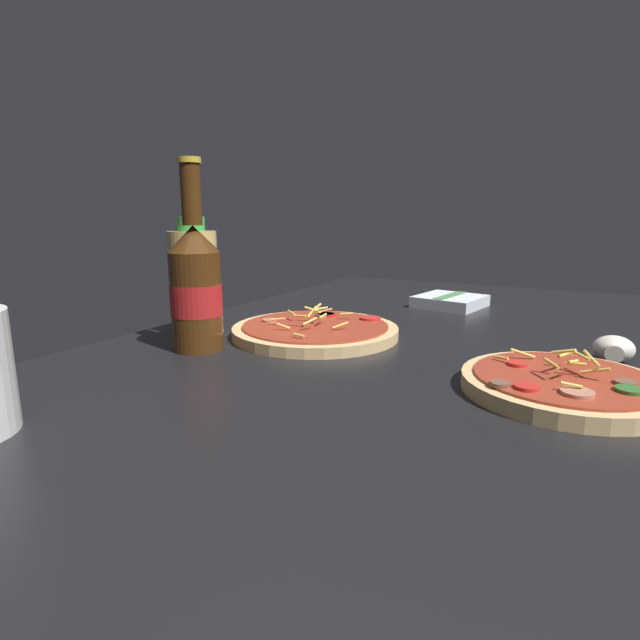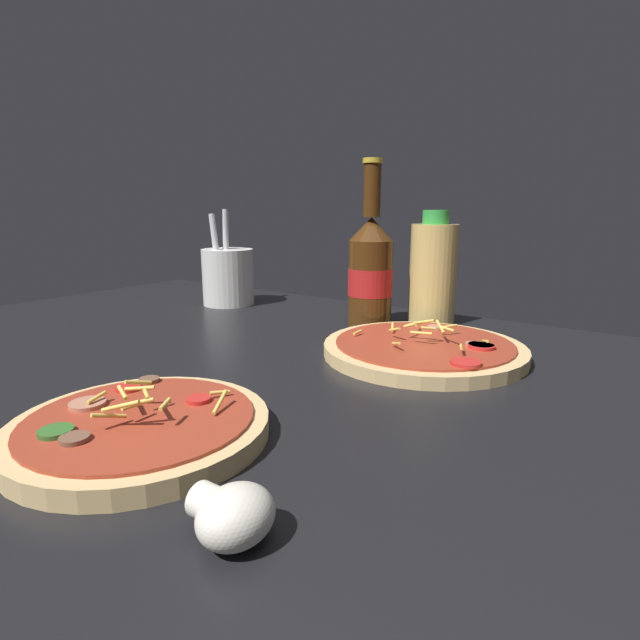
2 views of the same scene
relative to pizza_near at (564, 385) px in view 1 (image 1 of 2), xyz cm
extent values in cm
cube|color=black|center=(4.78, 21.08, -2.30)|extent=(160.00, 90.00, 2.50)
cylinder|color=tan|center=(0.05, 0.00, -0.15)|extent=(22.48, 22.48, 1.79)
cylinder|color=#9E3823|center=(0.05, 0.00, 0.90)|extent=(19.79, 19.79, 0.30)
cylinder|color=red|center=(-6.55, 3.34, 1.25)|extent=(2.55, 2.55, 0.40)
cylinder|color=brown|center=(-0.07, -5.81, 1.25)|extent=(2.31, 2.31, 0.40)
cylinder|color=brown|center=(-6.72, 5.96, 1.25)|extent=(2.12, 2.12, 0.40)
cylinder|color=#B7755B|center=(-5.88, -1.33, 1.25)|extent=(3.26, 3.26, 0.40)
cylinder|color=red|center=(1.67, 5.27, 1.25)|extent=(2.30, 2.30, 0.40)
cylinder|color=#336628|center=(-2.51, -6.00, 1.25)|extent=(2.76, 2.76, 0.40)
cylinder|color=#EFCC56|center=(-1.28, -0.60, 3.15)|extent=(2.43, 1.19, 0.68)
cylinder|color=#EFCC56|center=(1.19, -2.41, 3.10)|extent=(3.11, 1.93, 1.24)
cylinder|color=#EFCC56|center=(3.43, 0.21, 2.92)|extent=(1.18, 1.81, 0.51)
cylinder|color=#EFCC56|center=(1.83, -1.29, 3.18)|extent=(2.06, 2.16, 0.71)
cylinder|color=#EFCC56|center=(0.54, -0.93, 2.46)|extent=(0.44, 2.10, 0.46)
cylinder|color=#EFCC56|center=(2.49, 7.23, 1.53)|extent=(1.25, 1.86, 0.51)
cylinder|color=#EFCC56|center=(-5.34, -0.71, 1.79)|extent=(0.77, 2.12, 0.63)
cylinder|color=#EFCC56|center=(-0.42, 0.45, 3.94)|extent=(0.76, 2.43, 1.01)
cylinder|color=#EFCC56|center=(-1.76, 1.45, 2.80)|extent=(2.46, 1.83, 0.54)
cylinder|color=#EFCC56|center=(1.14, 0.10, 3.35)|extent=(2.94, 1.92, 0.68)
cylinder|color=#EFCC56|center=(4.72, 5.08, 1.80)|extent=(1.62, 3.00, 1.32)
cylinder|color=#EFCC56|center=(-0.02, -2.81, 2.09)|extent=(0.83, 2.93, 1.28)
cylinder|color=tan|center=(10.20, 37.60, -0.20)|extent=(27.27, 27.27, 1.68)
cylinder|color=#9E3823|center=(10.20, 37.60, 0.79)|extent=(24.00, 24.00, 0.30)
cylinder|color=red|center=(17.58, 39.15, 1.14)|extent=(3.46, 3.46, 0.40)
cylinder|color=brown|center=(17.41, 39.53, 1.14)|extent=(3.34, 3.34, 0.40)
cylinder|color=#B7755B|center=(8.62, 45.53, 1.14)|extent=(2.46, 2.46, 0.40)
cylinder|color=red|center=(18.28, 31.15, 1.14)|extent=(3.60, 3.60, 0.40)
cylinder|color=#B7755B|center=(16.39, 39.55, 1.14)|extent=(2.15, 2.15, 0.40)
cylinder|color=#EFCC56|center=(7.52, 38.78, 2.75)|extent=(0.48, 2.11, 0.47)
cylinder|color=#EFCC56|center=(6.84, 42.63, 1.96)|extent=(1.17, 2.54, 0.64)
cylinder|color=#EFCC56|center=(10.87, 37.27, 3.02)|extent=(1.78, 1.43, 0.53)
cylinder|color=#EFCC56|center=(13.22, 38.21, 3.06)|extent=(2.58, 1.74, 0.42)
cylinder|color=#EFCC56|center=(8.89, 37.51, 3.28)|extent=(3.33, 0.60, 1.48)
cylinder|color=#EFCC56|center=(1.04, 35.34, 1.41)|extent=(0.48, 1.90, 0.46)
cylinder|color=#EFCC56|center=(11.52, 42.97, 2.21)|extent=(1.91, 2.44, 0.54)
cylinder|color=#EFCC56|center=(10.34, 36.23, 2.49)|extent=(2.96, 0.74, 0.48)
cylinder|color=#EFCC56|center=(10.22, 37.43, 3.79)|extent=(2.94, 0.49, 1.10)
cylinder|color=#EFCC56|center=(8.67, 32.24, 1.70)|extent=(2.10, 2.15, 1.07)
cylinder|color=#EFCC56|center=(16.36, 34.77, 1.93)|extent=(1.12, 2.22, 0.52)
cylinder|color=#EFCC56|center=(17.91, 39.43, 1.84)|extent=(1.38, 1.93, 0.85)
cylinder|color=#EFCC56|center=(4.20, 39.97, 1.63)|extent=(1.27, 2.11, 1.08)
cylinder|color=#EFCC56|center=(11.89, 38.97, 3.03)|extent=(2.26, 2.45, 1.36)
cylinder|color=#EFCC56|center=(6.34, 36.42, 2.37)|extent=(2.36, 1.63, 1.14)
cylinder|color=#47280F|center=(-4.92, 49.21, 6.17)|extent=(7.47, 7.47, 14.44)
cone|color=#47280F|center=(-4.92, 49.21, 15.30)|extent=(7.47, 7.47, 3.82)
cylinder|color=#47280F|center=(-4.92, 49.21, 21.46)|extent=(2.84, 2.84, 8.49)
cylinder|color=gold|center=(-4.92, 49.21, 26.10)|extent=(3.27, 3.27, 0.80)
cylinder|color=red|center=(-4.92, 49.21, 6.46)|extent=(7.55, 7.55, 4.62)
cylinder|color=#D6B766|center=(3.11, 56.81, 7.49)|extent=(7.99, 7.99, 17.06)
cylinder|color=green|center=(3.11, 56.81, 17.18)|extent=(4.39, 4.39, 2.33)
cylinder|color=white|center=(14.81, -5.26, 0.78)|extent=(2.35, 2.35, 2.35)
ellipsoid|color=silver|center=(16.90, -5.26, 0.78)|extent=(4.44, 5.22, 3.66)
cube|color=silver|center=(47.26, 24.51, 0.15)|extent=(15.31, 14.98, 2.40)
cube|color=#4C7F4C|center=(47.26, 24.51, 1.43)|extent=(12.73, 4.57, 0.16)
camera|label=1|loc=(-59.98, -0.90, 18.96)|focal=28.00mm
camera|label=2|loc=(36.40, -24.11, 19.04)|focal=28.00mm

